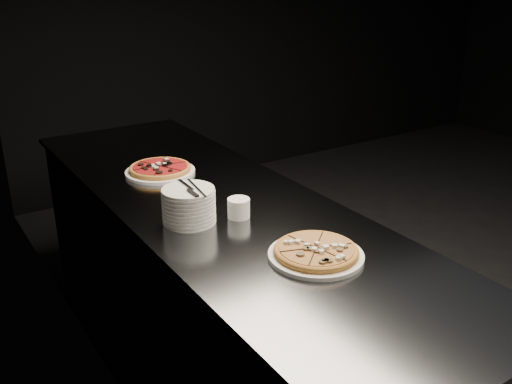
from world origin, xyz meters
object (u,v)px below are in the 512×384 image
ramekin (239,207)px  cutlery (192,189)px  pizza_tomato (160,169)px  pizza_mushroom (316,252)px  counter (221,304)px  plate_stack (189,205)px

ramekin → cutlery: bearing=163.6°
ramekin → pizza_tomato: bearing=94.7°
pizza_mushroom → pizza_tomato: bearing=95.3°
ramekin → pizza_mushroom: bearing=-83.9°
counter → cutlery: (-0.17, -0.13, 0.59)m
counter → ramekin: (-0.01, -0.17, 0.50)m
ramekin → plate_stack: bearing=159.9°
cutlery → ramekin: bearing=-14.3°
pizza_mushroom → ramekin: bearing=96.1°
plate_stack → pizza_tomato: bearing=77.0°
pizza_tomato → ramekin: ramekin is taller
counter → pizza_mushroom: (0.03, -0.56, 0.48)m
counter → cutlery: cutlery is taller
cutlery → ramekin: size_ratio=2.42×
pizza_mushroom → ramekin: (-0.04, 0.39, 0.02)m
plate_stack → cutlery: cutlery is taller
pizza_tomato → plate_stack: (-0.12, -0.51, 0.04)m
pizza_mushroom → counter: bearing=93.2°
pizza_tomato → ramekin: bearing=-85.3°
pizza_tomato → pizza_mushroom: bearing=-84.7°
pizza_tomato → counter: bearing=-81.8°
counter → pizza_tomato: pizza_tomato is taller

